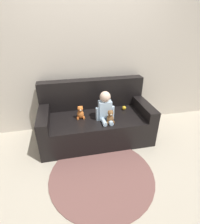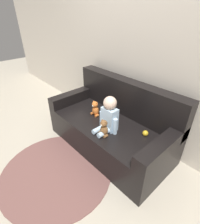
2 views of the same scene
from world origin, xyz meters
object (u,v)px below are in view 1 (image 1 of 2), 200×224
(teddy_bear_brown, at_px, (110,117))
(toy_ball, at_px, (124,108))
(person_baby, at_px, (105,108))
(couch, at_px, (95,120))
(plush_toy_side, at_px, (80,113))

(teddy_bear_brown, height_order, toy_ball, teddy_bear_brown)
(person_baby, bearing_deg, couch, 120.81)
(person_baby, distance_m, toy_ball, 0.48)
(person_baby, xyz_separation_m, teddy_bear_brown, (0.05, -0.12, -0.10))
(couch, relative_size, plush_toy_side, 8.12)
(plush_toy_side, bearing_deg, couch, 21.81)
(couch, xyz_separation_m, toy_ball, (0.51, 0.04, 0.15))
(teddy_bear_brown, bearing_deg, plush_toy_side, 151.80)
(plush_toy_side, bearing_deg, teddy_bear_brown, -28.20)
(person_baby, distance_m, plush_toy_side, 0.39)
(couch, height_order, teddy_bear_brown, couch)
(couch, xyz_separation_m, person_baby, (0.12, -0.20, 0.31))
(teddy_bear_brown, bearing_deg, person_baby, 111.22)
(plush_toy_side, xyz_separation_m, toy_ball, (0.75, 0.14, -0.07))
(teddy_bear_brown, height_order, plush_toy_side, plush_toy_side)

